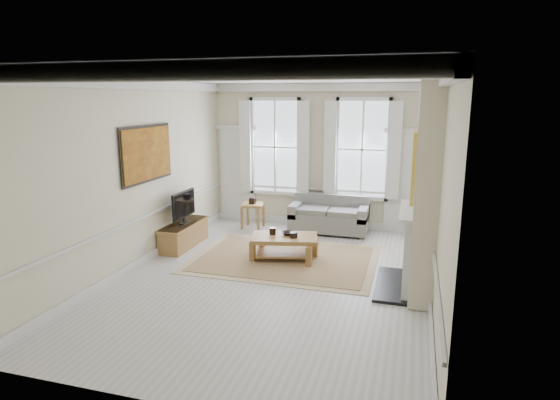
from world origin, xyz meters
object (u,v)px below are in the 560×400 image
(sofa, at_px, (329,217))
(tv_stand, at_px, (184,235))
(side_table, at_px, (253,208))
(coffee_table, at_px, (284,240))

(sofa, bearing_deg, tv_stand, -144.69)
(side_table, distance_m, tv_stand, 1.99)
(sofa, relative_size, tv_stand, 1.26)
(sofa, xyz_separation_m, tv_stand, (-2.74, -1.94, -0.10))
(tv_stand, bearing_deg, coffee_table, -5.27)
(coffee_table, bearing_deg, tv_stand, 161.63)
(side_table, xyz_separation_m, coffee_table, (1.33, -1.96, -0.09))
(coffee_table, bearing_deg, sofa, 64.08)
(side_table, relative_size, coffee_table, 0.43)
(coffee_table, relative_size, tv_stand, 0.99)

